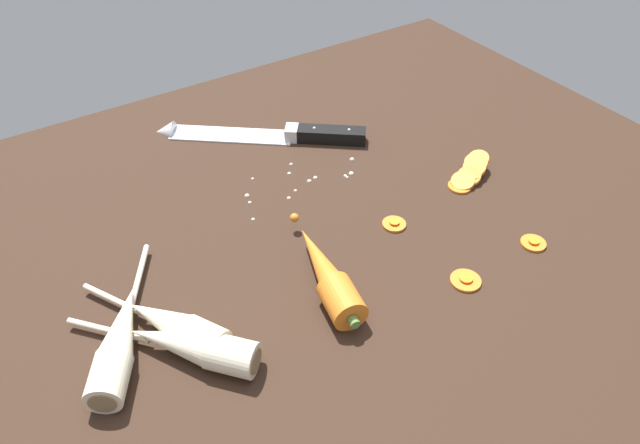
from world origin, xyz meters
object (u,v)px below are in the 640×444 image
Objects in this scene: whole_carrot at (327,275)px; carrot_slice_stray_far at (533,242)px; chefs_knife at (257,134)px; carrot_slice_stack at (470,173)px; parsnip_front at (174,325)px; carrot_slice_stray_mid at (466,280)px; parsnip_mid_left at (191,346)px; carrot_slice_stray_near at (394,223)px; parsnip_mid_right at (119,341)px.

whole_carrot is 28.23cm from carrot_slice_stray_far.
carrot_slice_stack reaches higher than chefs_knife.
carrot_slice_stray_far is at bearing -101.53° from carrot_slice_stack.
parsnip_front reaches higher than carrot_slice_stack.
carrot_slice_stray_mid and carrot_slice_stray_far have the same top height.
parsnip_mid_left is 2.12× the size of carrot_slice_stack.
whole_carrot is at bearing -104.39° from chefs_knife.
parsnip_front is 2.13× the size of carrot_slice_stack.
carrot_slice_stack is at bearing 12.61° from whole_carrot.
chefs_knife is 3.36× the size of carrot_slice_stack.
carrot_slice_stray_mid is (33.06, -11.41, -1.62)cm from parsnip_front.
parsnip_mid_left is (-26.59, -34.76, 1.33)cm from chefs_knife.
parsnip_mid_left is at bearing -177.55° from whole_carrot.
carrot_slice_stray_near is at bearing 17.76° from whole_carrot.
chefs_knife is 41.30cm from parsnip_front.
carrot_slice_stray_mid is (0.80, -13.05, -0.00)cm from carrot_slice_stray_near.
parsnip_mid_left is at bearing 170.23° from carrot_slice_stray_far.
whole_carrot is 2.24× the size of carrot_slice_stack.
parsnip_mid_left is 7.88cm from parsnip_mid_right.
parsnip_front is 5.91cm from parsnip_mid_right.
parsnip_mid_right is (-5.78, 1.22, -0.00)cm from parsnip_front.
whole_carrot is 14.72cm from carrot_slice_stray_near.
whole_carrot is at bearing 2.45° from parsnip_mid_left.
whole_carrot is at bearing -8.75° from parsnip_front.
carrot_slice_stray_mid is at bearing -86.49° from carrot_slice_stray_near.
whole_carrot reaches higher than chefs_knife.
carrot_slice_stray_near and carrot_slice_stray_far have the same top height.
chefs_knife is 1.50× the size of whole_carrot.
chefs_knife is 9.05× the size of carrot_slice_stray_near.
parsnip_mid_right is at bearing 168.08° from parsnip_front.
parsnip_mid_right is at bearing 161.98° from carrot_slice_stray_mid.
whole_carrot is 0.93× the size of parsnip_mid_right.
chefs_knife is at bearing 52.58° from parsnip_mid_left.
parsnip_mid_left is at bearing -82.54° from parsnip_front.
carrot_slice_stray_mid is at bearing -179.45° from carrot_slice_stray_far.
parsnip_mid_left is 45.43cm from carrot_slice_stray_far.
parsnip_front is 1.00× the size of parsnip_mid_left.
whole_carrot is 17.13cm from carrot_slice_stray_mid.
chefs_knife is 43.78cm from parsnip_mid_left.
carrot_slice_stray_far is at bearing 0.55° from carrot_slice_stray_mid.
carrot_slice_stray_mid is (38.84, -12.63, -1.62)cm from parsnip_mid_right.
whole_carrot is 1.05× the size of parsnip_front.
carrot_slice_stray_far is at bearing -66.85° from chefs_knife.
carrot_slice_stray_near is (13.92, 4.46, -1.74)cm from whole_carrot.
parsnip_front reaches higher than carrot_slice_stray_near.
parsnip_front is 48.47cm from carrot_slice_stack.
parsnip_mid_left is 33.55cm from carrot_slice_stray_mid.
parsnip_mid_right is at bearing 142.42° from parsnip_mid_left.
parsnip_mid_right is 6.53× the size of carrot_slice_stray_near.
parsnip_mid_right is at bearing -137.63° from chefs_knife.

